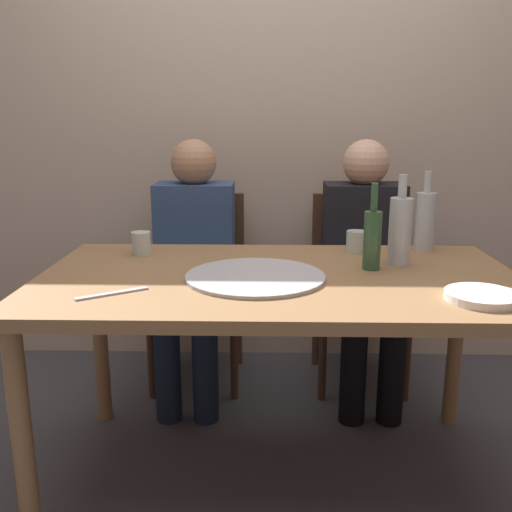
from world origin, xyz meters
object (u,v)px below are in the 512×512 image
(dining_table, at_px, (279,297))
(wine_bottle, at_px, (400,229))
(water_bottle, at_px, (425,220))
(chair_right, at_px, (359,276))
(guest_in_sweater, at_px, (193,257))
(guest_in_beanie, at_px, (365,258))
(tumbler_far, at_px, (356,242))
(pizza_tray, at_px, (255,277))
(tumbler_near, at_px, (141,243))
(table_knife, at_px, (112,293))
(beer_bottle, at_px, (372,238))
(plate_stack, at_px, (482,296))
(chair_left, at_px, (198,275))

(dining_table, relative_size, wine_bottle, 5.04)
(wine_bottle, height_order, water_bottle, wine_bottle)
(water_bottle, height_order, chair_right, water_bottle)
(guest_in_sweater, height_order, guest_in_beanie, same)
(wine_bottle, relative_size, tumbler_far, 3.79)
(pizza_tray, distance_m, guest_in_sweater, 0.81)
(pizza_tray, height_order, chair_right, chair_right)
(tumbler_near, distance_m, table_knife, 0.50)
(tumbler_far, distance_m, guest_in_beanie, 0.41)
(beer_bottle, height_order, tumbler_far, beer_bottle)
(dining_table, bearing_deg, pizza_tray, -148.42)
(pizza_tray, height_order, water_bottle, water_bottle)
(pizza_tray, distance_m, tumbler_near, 0.54)
(plate_stack, distance_m, guest_in_beanie, 0.98)
(wine_bottle, xyz_separation_m, chair_left, (-0.80, 0.70, -0.37))
(beer_bottle, distance_m, tumbler_far, 0.26)
(wine_bottle, xyz_separation_m, plate_stack, (0.15, -0.40, -0.11))
(pizza_tray, xyz_separation_m, chair_left, (-0.30, 0.89, -0.25))
(beer_bottle, distance_m, chair_left, 1.10)
(tumbler_near, height_order, tumbler_far, tumbler_near)
(dining_table, height_order, guest_in_beanie, guest_in_beanie)
(table_knife, bearing_deg, chair_left, -129.38)
(chair_left, xyz_separation_m, guest_in_sweater, (0.00, -0.15, 0.13))
(plate_stack, height_order, chair_left, chair_left)
(dining_table, distance_m, water_bottle, 0.71)
(chair_left, relative_size, guest_in_beanie, 0.77)
(wine_bottle, bearing_deg, pizza_tray, -159.09)
(water_bottle, relative_size, plate_stack, 1.47)
(wine_bottle, xyz_separation_m, chair_right, (-0.02, 0.70, -0.37))
(pizza_tray, height_order, plate_stack, plate_stack)
(water_bottle, relative_size, tumbler_near, 3.55)
(tumbler_near, bearing_deg, guest_in_sweater, 71.89)
(water_bottle, bearing_deg, tumbler_far, -171.33)
(chair_right, bearing_deg, guest_in_beanie, 90.00)
(wine_bottle, bearing_deg, tumbler_near, 172.45)
(water_bottle, bearing_deg, dining_table, -147.42)
(chair_right, relative_size, guest_in_sweater, 0.77)
(wine_bottle, relative_size, chair_left, 0.35)
(tumbler_near, bearing_deg, table_knife, -87.58)
(water_bottle, bearing_deg, beer_bottle, -131.36)
(plate_stack, distance_m, guest_in_sweater, 1.35)
(beer_bottle, distance_m, tumbler_near, 0.86)
(pizza_tray, bearing_deg, table_knife, -156.82)
(plate_stack, xyz_separation_m, table_knife, (-1.07, 0.03, -0.01))
(tumbler_near, distance_m, chair_right, 1.12)
(wine_bottle, height_order, chair_left, wine_bottle)
(table_knife, distance_m, guest_in_beanie, 1.29)
(water_bottle, bearing_deg, wine_bottle, -123.59)
(chair_right, distance_m, guest_in_beanie, 0.20)
(water_bottle, distance_m, chair_right, 0.63)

